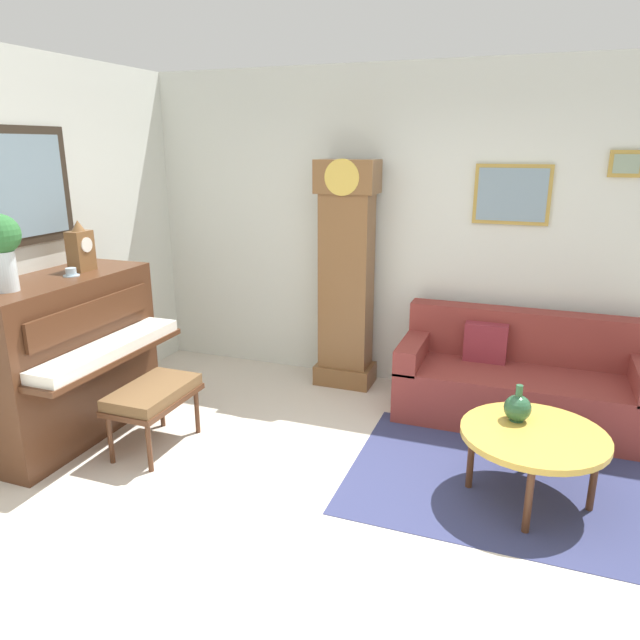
{
  "coord_description": "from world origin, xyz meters",
  "views": [
    {
      "loc": [
        0.97,
        -2.74,
        2.13
      ],
      "look_at": [
        -0.38,
        0.91,
        0.97
      ],
      "focal_mm": 32.89,
      "sensor_mm": 36.0,
      "label": 1
    }
  ],
  "objects_px": {
    "grandfather_clock": "(346,282)",
    "teacup": "(71,273)",
    "flower_vase": "(0,243)",
    "green_jug": "(518,408)",
    "couch": "(520,381)",
    "coffee_table": "(534,437)",
    "mantel_clock": "(81,248)",
    "piano": "(66,358)",
    "piano_bench": "(153,396)"
  },
  "relations": [
    {
      "from": "grandfather_clock",
      "to": "green_jug",
      "type": "bearing_deg",
      "value": -39.23
    },
    {
      "from": "flower_vase",
      "to": "green_jug",
      "type": "height_order",
      "value": "flower_vase"
    },
    {
      "from": "flower_vase",
      "to": "piano",
      "type": "bearing_deg",
      "value": 90.27
    },
    {
      "from": "mantel_clock",
      "to": "green_jug",
      "type": "relative_size",
      "value": 1.58
    },
    {
      "from": "piano_bench",
      "to": "green_jug",
      "type": "height_order",
      "value": "green_jug"
    },
    {
      "from": "piano_bench",
      "to": "green_jug",
      "type": "xyz_separation_m",
      "value": [
        2.47,
        0.38,
        0.14
      ]
    },
    {
      "from": "grandfather_clock",
      "to": "mantel_clock",
      "type": "distance_m",
      "value": 2.2
    },
    {
      "from": "mantel_clock",
      "to": "green_jug",
      "type": "xyz_separation_m",
      "value": [
        3.19,
        0.14,
        -0.85
      ]
    },
    {
      "from": "grandfather_clock",
      "to": "flower_vase",
      "type": "bearing_deg",
      "value": -128.26
    },
    {
      "from": "grandfather_clock",
      "to": "piano_bench",
      "type": "bearing_deg",
      "value": -119.18
    },
    {
      "from": "grandfather_clock",
      "to": "green_jug",
      "type": "distance_m",
      "value": 2.04
    },
    {
      "from": "piano",
      "to": "flower_vase",
      "type": "distance_m",
      "value": 1.01
    },
    {
      "from": "flower_vase",
      "to": "teacup",
      "type": "height_order",
      "value": "flower_vase"
    },
    {
      "from": "piano",
      "to": "green_jug",
      "type": "distance_m",
      "value": 3.22
    },
    {
      "from": "coffee_table",
      "to": "mantel_clock",
      "type": "bearing_deg",
      "value": -179.91
    },
    {
      "from": "piano_bench",
      "to": "mantel_clock",
      "type": "distance_m",
      "value": 1.25
    },
    {
      "from": "couch",
      "to": "grandfather_clock",
      "type": "bearing_deg",
      "value": 172.42
    },
    {
      "from": "teacup",
      "to": "green_jug",
      "type": "distance_m",
      "value": 3.23
    },
    {
      "from": "piano",
      "to": "green_jug",
      "type": "bearing_deg",
      "value": 7.44
    },
    {
      "from": "couch",
      "to": "mantel_clock",
      "type": "bearing_deg",
      "value": -159.48
    },
    {
      "from": "mantel_clock",
      "to": "teacup",
      "type": "bearing_deg",
      "value": -72.67
    },
    {
      "from": "couch",
      "to": "green_jug",
      "type": "distance_m",
      "value": 1.08
    },
    {
      "from": "coffee_table",
      "to": "mantel_clock",
      "type": "height_order",
      "value": "mantel_clock"
    },
    {
      "from": "piano",
      "to": "couch",
      "type": "distance_m",
      "value": 3.53
    },
    {
      "from": "flower_vase",
      "to": "mantel_clock",
      "type": "bearing_deg",
      "value": 89.96
    },
    {
      "from": "mantel_clock",
      "to": "flower_vase",
      "type": "distance_m",
      "value": 0.71
    },
    {
      "from": "coffee_table",
      "to": "teacup",
      "type": "relative_size",
      "value": 7.59
    },
    {
      "from": "flower_vase",
      "to": "coffee_table",
      "type": "bearing_deg",
      "value": 11.89
    },
    {
      "from": "piano_bench",
      "to": "teacup",
      "type": "distance_m",
      "value": 1.08
    },
    {
      "from": "grandfather_clock",
      "to": "green_jug",
      "type": "height_order",
      "value": "grandfather_clock"
    },
    {
      "from": "mantel_clock",
      "to": "green_jug",
      "type": "height_order",
      "value": "mantel_clock"
    },
    {
      "from": "mantel_clock",
      "to": "flower_vase",
      "type": "relative_size",
      "value": 0.66
    },
    {
      "from": "mantel_clock",
      "to": "teacup",
      "type": "relative_size",
      "value": 3.28
    },
    {
      "from": "grandfather_clock",
      "to": "couch",
      "type": "distance_m",
      "value": 1.69
    },
    {
      "from": "teacup",
      "to": "green_jug",
      "type": "relative_size",
      "value": 0.48
    },
    {
      "from": "piano",
      "to": "piano_bench",
      "type": "height_order",
      "value": "piano"
    },
    {
      "from": "piano_bench",
      "to": "teacup",
      "type": "relative_size",
      "value": 6.03
    },
    {
      "from": "grandfather_clock",
      "to": "couch",
      "type": "relative_size",
      "value": 1.07
    },
    {
      "from": "piano",
      "to": "teacup",
      "type": "height_order",
      "value": "teacup"
    },
    {
      "from": "piano",
      "to": "teacup",
      "type": "distance_m",
      "value": 0.64
    },
    {
      "from": "mantel_clock",
      "to": "flower_vase",
      "type": "xyz_separation_m",
      "value": [
        -0.0,
        -0.69,
        0.14
      ]
    },
    {
      "from": "couch",
      "to": "coffee_table",
      "type": "distance_m",
      "value": 1.2
    },
    {
      "from": "grandfather_clock",
      "to": "flower_vase",
      "type": "relative_size",
      "value": 3.5
    },
    {
      "from": "grandfather_clock",
      "to": "coffee_table",
      "type": "relative_size",
      "value": 2.31
    },
    {
      "from": "flower_vase",
      "to": "teacup",
      "type": "relative_size",
      "value": 5.0
    },
    {
      "from": "grandfather_clock",
      "to": "teacup",
      "type": "relative_size",
      "value": 17.5
    },
    {
      "from": "piano_bench",
      "to": "grandfather_clock",
      "type": "xyz_separation_m",
      "value": [
        0.92,
        1.65,
        0.56
      ]
    },
    {
      "from": "mantel_clock",
      "to": "green_jug",
      "type": "bearing_deg",
      "value": 2.44
    },
    {
      "from": "couch",
      "to": "teacup",
      "type": "xyz_separation_m",
      "value": [
        -3.13,
        -1.38,
        0.93
      ]
    },
    {
      "from": "mantel_clock",
      "to": "flower_vase",
      "type": "bearing_deg",
      "value": -90.04
    }
  ]
}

